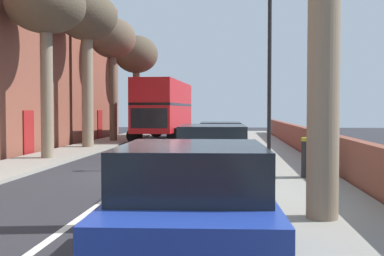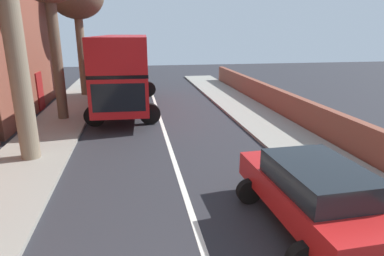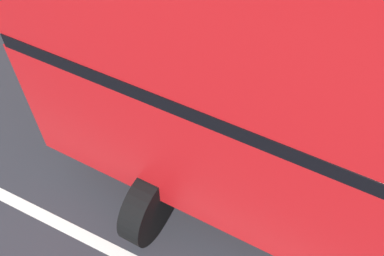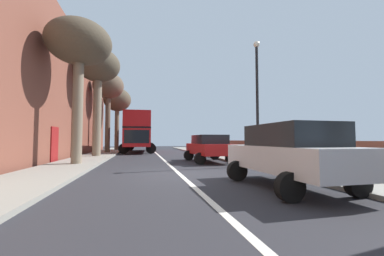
# 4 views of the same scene
# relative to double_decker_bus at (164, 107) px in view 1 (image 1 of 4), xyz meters

# --- Properties ---
(ground_plane) EXTENTS (84.00, 84.00, 0.00)m
(ground_plane) POSITION_rel_double_decker_bus_xyz_m (1.70, -17.40, -2.35)
(ground_plane) COLOR #28282D
(road_centre_line) EXTENTS (0.16, 54.00, 0.01)m
(road_centre_line) POSITION_rel_double_decker_bus_xyz_m (1.70, -17.40, -2.35)
(road_centre_line) COLOR silver
(road_centre_line) RESTS_ON ground
(sidewalk_right) EXTENTS (2.60, 60.00, 0.12)m
(sidewalk_right) POSITION_rel_double_decker_bus_xyz_m (6.60, -17.40, -2.29)
(sidewalk_right) COLOR gray
(sidewalk_right) RESTS_ON ground
(boundary_wall_right) EXTENTS (0.36, 54.00, 1.29)m
(boundary_wall_right) POSITION_rel_double_decker_bus_xyz_m (8.15, -17.40, -1.71)
(boundary_wall_right) COLOR brown
(boundary_wall_right) RESTS_ON ground
(double_decker_bus) EXTENTS (3.83, 10.43, 4.06)m
(double_decker_bus) POSITION_rel_double_decker_bus_xyz_m (0.00, 0.00, 0.00)
(double_decker_bus) COLOR #B31215
(double_decker_bus) RESTS_ON ground
(parked_car_blue_right_1) EXTENTS (2.62, 4.05, 1.72)m
(parked_car_blue_right_1) POSITION_rel_double_decker_bus_xyz_m (4.20, -27.02, -1.38)
(parked_car_blue_right_1) COLOR #1E389E
(parked_car_blue_right_1) RESTS_ON ground
(parked_car_red_right_2) EXTENTS (2.53, 4.35, 1.62)m
(parked_car_red_right_2) POSITION_rel_double_decker_bus_xyz_m (4.20, -12.95, -1.43)
(parked_car_red_right_2) COLOR #AD1919
(parked_car_red_right_2) RESTS_ON ground
(parked_car_silver_right_3) EXTENTS (2.48, 4.32, 1.75)m
(parked_car_silver_right_3) POSITION_rel_double_decker_bus_xyz_m (4.20, -20.74, -1.37)
(parked_car_silver_right_3) COLOR #B7BABF
(parked_car_silver_right_3) RESTS_ON ground
(street_tree_left_0) EXTENTS (3.30, 3.30, 8.35)m
(street_tree_left_0) POSITION_rel_double_decker_bus_xyz_m (-3.14, -7.52, 4.51)
(street_tree_left_0) COLOR #7A6B56
(street_tree_left_0) RESTS_ON sidewalk_left
(street_tree_left_2) EXTENTS (3.02, 3.02, 8.00)m
(street_tree_left_2) POSITION_rel_double_decker_bus_xyz_m (-3.10, -2.08, 4.24)
(street_tree_left_2) COLOR brown
(street_tree_left_2) RESTS_ON sidewalk_left
(street_tree_left_4) EXTENTS (3.29, 3.29, 7.50)m
(street_tree_left_4) POSITION_rel_double_decker_bus_xyz_m (-3.02, -13.52, 3.91)
(street_tree_left_4) COLOR #7A6B56
(street_tree_left_4) RESTS_ON sidewalk_left
(street_tree_left_6) EXTENTS (3.43, 3.43, 7.85)m
(street_tree_left_6) POSITION_rel_double_decker_bus_xyz_m (-2.87, 4.39, 3.99)
(street_tree_left_6) COLOR brown
(street_tree_left_6) RESTS_ON sidewalk_left
(lamppost_right) EXTENTS (0.32, 0.32, 6.31)m
(lamppost_right) POSITION_rel_double_decker_bus_xyz_m (6.00, -15.70, 1.45)
(lamppost_right) COLOR black
(lamppost_right) RESTS_ON sidewalk_right
(litter_bin_right) EXTENTS (0.55, 0.55, 1.19)m
(litter_bin_right) POSITION_rel_double_decker_bus_xyz_m (7.00, -18.47, -1.64)
(litter_bin_right) COLOR black
(litter_bin_right) RESTS_ON sidewalk_right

